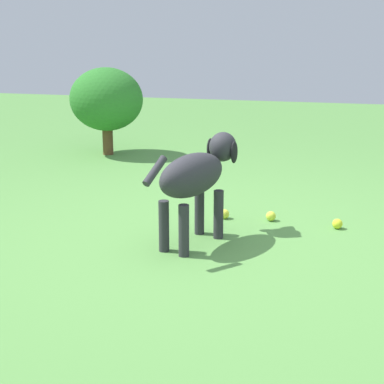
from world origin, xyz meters
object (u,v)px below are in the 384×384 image
at_px(dog, 197,175).
at_px(tennis_ball_1, 271,216).
at_px(tennis_ball_2, 337,224).
at_px(tennis_ball_0, 225,214).

relative_size(dog, tennis_ball_1, 13.45).
bearing_deg(tennis_ball_2, dog, 28.66).
xyz_separation_m(tennis_ball_0, tennis_ball_1, (-0.31, -0.03, 0.00)).
height_order(dog, tennis_ball_0, dog).
xyz_separation_m(dog, tennis_ball_1, (-0.39, -0.51, -0.39)).
bearing_deg(tennis_ball_0, dog, 80.66).
height_order(dog, tennis_ball_2, dog).
xyz_separation_m(tennis_ball_0, tennis_ball_2, (-0.75, 0.03, 0.00)).
bearing_deg(tennis_ball_1, tennis_ball_0, 5.12).
height_order(tennis_ball_1, tennis_ball_2, same).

